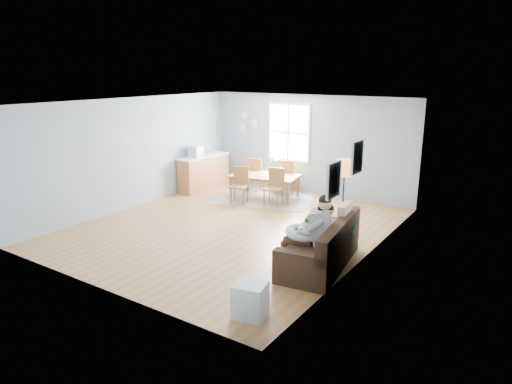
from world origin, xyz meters
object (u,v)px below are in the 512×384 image
Objects in this scene: toddler at (323,223)px; dining_table at (264,187)px; monitor at (196,152)px; chair_nw at (255,172)px; sofa at (323,250)px; chair_sw at (240,183)px; chair_ne at (287,174)px; baby_swing at (278,177)px; father at (311,230)px; counter at (204,172)px; storage_cube at (249,300)px; floor_lamp at (344,175)px; chair_se at (275,185)px.

dining_table is at bearing 136.52° from toddler.
chair_nw is at bearing 33.45° from monitor.
sofa is 2.34× the size of chair_sw.
chair_ne is 0.97× the size of baby_swing.
counter is (-5.12, 3.35, -0.24)m from father.
toddler is 2.35m from storage_cube.
counter is at bearing 149.80° from sofa.
storage_cube is at bearing -53.14° from chair_sw.
counter is (-2.28, -0.83, -0.05)m from chair_ne.
monitor is (-5.11, 1.68, -0.30)m from floor_lamp.
chair_ne is (-2.93, 3.87, 0.25)m from sofa.
chair_ne is at bearing 27.11° from monitor.
father reaches higher than chair_se.
toddler is at bearing -53.50° from dining_table.
counter is at bearing 146.81° from father.
father is 6.12m from counter.
floor_lamp is at bearing -42.52° from baby_swing.
dining_table is at bearing 145.83° from floor_lamp.
storage_cube is at bearing -62.49° from chair_se.
baby_swing is (-0.29, 0.02, -0.12)m from chair_ne.
chair_ne reaches higher than storage_cube.
father reaches higher than baby_swing.
chair_ne is 0.31m from baby_swing.
chair_sw is (-3.49, 2.40, 0.24)m from sofa.
chair_nw is at bearing -156.08° from baby_swing.
counter reaches higher than chair_sw.
toddler is 5.70m from monitor.
sofa is at bearing 74.38° from father.
father reaches higher than toddler.
chair_sw is (-3.38, 4.51, 0.29)m from storage_cube.
father is at bearing -30.55° from monitor.
dining_table is at bearing -89.37° from baby_swing.
monitor is at bearing -146.55° from chair_nw.
baby_swing is at bearing 23.14° from counter.
chair_sw is (-3.38, 2.21, -0.19)m from toddler.
chair_sw is 0.98× the size of chair_nw.
chair_nw is (-3.82, 3.62, 0.25)m from sofa.
chair_nw is 2.91× the size of monitor.
floor_lamp is 3.34m from storage_cube.
chair_sw is 1.84m from monitor.
sofa is 2.53× the size of toddler.
baby_swing is at bearing 30.76° from monitor.
dining_table is (-3.12, 2.12, -1.11)m from floor_lamp.
counter is 2.17m from baby_swing.
sofa is at bearing -52.84° from chair_ne.
monitor is at bearing -152.89° from chair_ne.
chair_ne is (0.56, 1.47, 0.01)m from chair_sw.
floor_lamp is 4.36m from baby_swing.
chair_se is at bearing -47.66° from dining_table.
chair_nw is (-1.23, 0.96, -0.01)m from chair_se.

